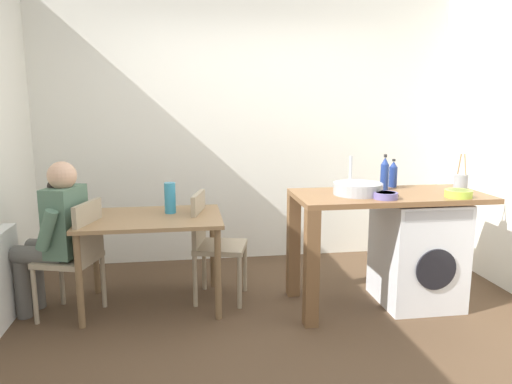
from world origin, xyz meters
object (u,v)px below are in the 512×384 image
(chair_person_seat, at_px, (77,253))
(seated_person, at_px, (56,231))
(washing_machine, at_px, (417,252))
(bottle_tall_green, at_px, (385,174))
(dining_table, at_px, (151,228))
(vase, at_px, (170,198))
(bottle_squat_brown, at_px, (393,174))
(mixing_bowl, at_px, (386,195))
(colander, at_px, (459,193))
(chair_opposite, at_px, (212,240))
(utensil_crock, at_px, (461,182))

(chair_person_seat, relative_size, seated_person, 0.75)
(washing_machine, bearing_deg, bottle_tall_green, 144.01)
(dining_table, xyz_separation_m, vase, (0.15, 0.10, 0.22))
(bottle_squat_brown, relative_size, mixing_bowl, 1.33)
(bottle_tall_green, bearing_deg, vase, 173.96)
(chair_person_seat, bearing_deg, bottle_tall_green, -71.64)
(colander, bearing_deg, chair_opposite, 163.55)
(dining_table, height_order, bottle_tall_green, bottle_tall_green)
(mixing_bowl, bearing_deg, dining_table, 165.40)
(chair_opposite, bearing_deg, mixing_bowl, 81.65)
(dining_table, xyz_separation_m, utensil_crock, (2.49, -0.20, 0.35))
(dining_table, relative_size, chair_opposite, 1.22)
(chair_opposite, relative_size, mixing_bowl, 5.04)
(chair_opposite, bearing_deg, seated_person, -69.06)
(chair_person_seat, relative_size, vase, 3.61)
(bottle_tall_green, bearing_deg, chair_person_seat, -179.10)
(utensil_crock, bearing_deg, bottle_tall_green, 168.78)
(chair_opposite, xyz_separation_m, vase, (-0.33, 0.03, 0.36))
(bottle_tall_green, height_order, colander, bottle_tall_green)
(washing_machine, xyz_separation_m, utensil_crock, (0.37, 0.05, 0.56))
(bottle_squat_brown, distance_m, vase, 1.87)
(mixing_bowl, height_order, vase, vase)
(chair_person_seat, relative_size, utensil_crock, 3.00)
(dining_table, relative_size, utensil_crock, 3.67)
(chair_person_seat, xyz_separation_m, mixing_bowl, (2.29, -0.33, 0.44))
(chair_person_seat, relative_size, mixing_bowl, 5.04)
(bottle_tall_green, bearing_deg, colander, -42.56)
(chair_opposite, xyz_separation_m, bottle_tall_green, (1.41, -0.15, 0.54))
(bottle_tall_green, bearing_deg, washing_machine, -35.99)
(mixing_bowl, bearing_deg, washing_machine, 27.32)
(bottle_squat_brown, bearing_deg, mixing_bowl, -119.45)
(seated_person, bearing_deg, chair_person_seat, -90.00)
(utensil_crock, xyz_separation_m, colander, (-0.18, -0.27, -0.04))
(bottle_tall_green, relative_size, bottle_squat_brown, 1.22)
(dining_table, relative_size, bottle_tall_green, 3.79)
(chair_opposite, xyz_separation_m, mixing_bowl, (1.26, -0.52, 0.44))
(colander, xyz_separation_m, vase, (-2.16, 0.57, -0.09))
(bottle_squat_brown, height_order, colander, bottle_squat_brown)
(chair_person_seat, relative_size, bottle_tall_green, 3.10)
(utensil_crock, bearing_deg, chair_opposite, 172.31)
(bottle_tall_green, bearing_deg, utensil_crock, -11.22)
(chair_person_seat, relative_size, chair_opposite, 1.00)
(dining_table, xyz_separation_m, chair_opposite, (0.48, 0.07, -0.14))
(washing_machine, height_order, bottle_tall_green, bottle_tall_green)
(seated_person, xyz_separation_m, colander, (3.02, -0.40, 0.28))
(dining_table, xyz_separation_m, bottle_squat_brown, (2.01, 0.02, 0.38))
(bottle_squat_brown, xyz_separation_m, mixing_bowl, (-0.27, -0.48, -0.08))
(chair_person_seat, relative_size, washing_machine, 1.05)
(dining_table, height_order, utensil_crock, utensil_crock)
(dining_table, relative_size, mixing_bowl, 6.16)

